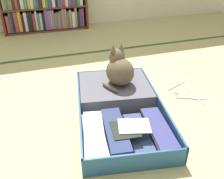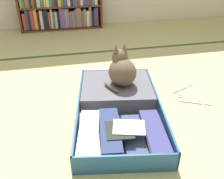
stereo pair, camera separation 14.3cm
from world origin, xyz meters
The scene contains 5 objects.
ground_plane centered at (0.00, 0.00, 0.00)m, with size 10.00×10.00×0.00m, color tan.
tatami_border centered at (0.00, 1.24, 0.00)m, with size 4.80×0.05×0.00m.
open_suitcase centered at (0.15, 0.07, 0.06)m, with size 0.73×1.08×0.13m.
black_cat centered at (0.22, 0.24, 0.24)m, with size 0.27×0.28×0.31m.
clothes_hanger centered at (0.77, 0.14, 0.01)m, with size 0.23×0.44×0.01m.
Camera 2 is at (-0.20, -1.33, 1.04)m, focal length 38.51 mm.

